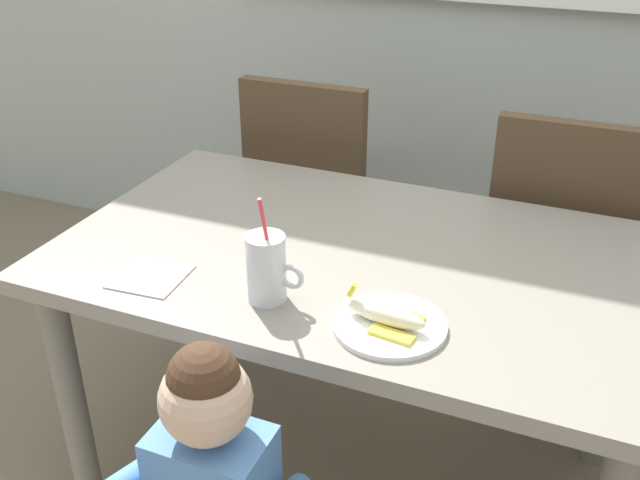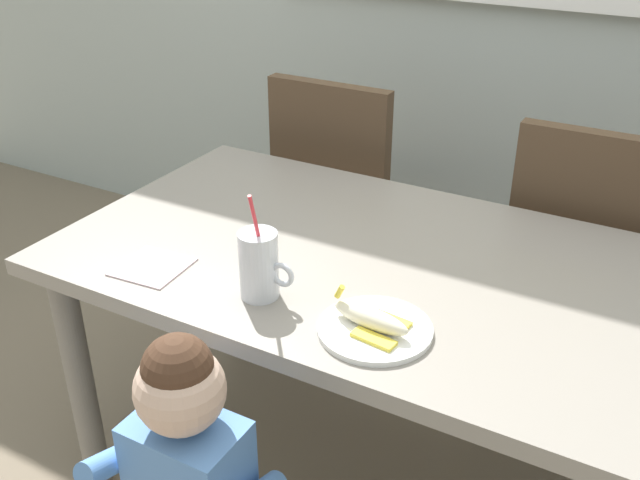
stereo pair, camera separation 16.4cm
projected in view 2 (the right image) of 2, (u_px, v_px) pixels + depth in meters
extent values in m
plane|color=#7A6B56|center=(353.00, 480.00, 2.06)|extent=(24.00, 24.00, 0.00)
cube|color=gray|center=(360.00, 260.00, 1.72)|extent=(1.43, 0.87, 0.04)
cylinder|color=slate|center=(81.00, 383.00, 1.90)|extent=(0.07, 0.07, 0.70)
cylinder|color=slate|center=(235.00, 266.00, 2.44)|extent=(0.07, 0.07, 0.70)
cylinder|color=slate|center=(632.00, 384.00, 1.90)|extent=(0.07, 0.07, 0.70)
cube|color=#4C3826|center=(354.00, 208.00, 2.61)|extent=(0.44, 0.44, 0.06)
cube|color=#4C3826|center=(328.00, 156.00, 2.33)|extent=(0.42, 0.05, 0.48)
cylinder|color=black|center=(419.00, 256.00, 2.79)|extent=(0.04, 0.04, 0.42)
cylinder|color=black|center=(333.00, 234.00, 2.95)|extent=(0.04, 0.04, 0.42)
cylinder|color=black|center=(377.00, 303.00, 2.50)|extent=(0.04, 0.04, 0.42)
cylinder|color=black|center=(284.00, 276.00, 2.66)|extent=(0.04, 0.04, 0.42)
cube|color=#4C3826|center=(586.00, 272.00, 2.21)|extent=(0.44, 0.44, 0.06)
cube|color=#4C3826|center=(588.00, 218.00, 1.93)|extent=(0.42, 0.05, 0.48)
cylinder|color=black|center=(530.00, 293.00, 2.55)|extent=(0.04, 0.04, 0.42)
cylinder|color=black|center=(626.00, 388.00, 2.10)|extent=(0.04, 0.04, 0.42)
cylinder|color=black|center=(498.00, 349.00, 2.26)|extent=(0.04, 0.04, 0.42)
sphere|color=beige|center=(180.00, 390.00, 1.30)|extent=(0.17, 0.17, 0.17)
sphere|color=#472D1E|center=(178.00, 369.00, 1.28)|extent=(0.13, 0.13, 0.13)
cylinder|color=#598CD1|center=(128.00, 454.00, 1.44)|extent=(0.05, 0.24, 0.13)
cylinder|color=silver|center=(259.00, 265.00, 1.51)|extent=(0.08, 0.08, 0.15)
cylinder|color=#B2D184|center=(259.00, 277.00, 1.53)|extent=(0.07, 0.07, 0.08)
torus|color=silver|center=(282.00, 275.00, 1.49)|extent=(0.06, 0.01, 0.06)
cylinder|color=#E5333F|center=(259.00, 239.00, 1.47)|extent=(0.01, 0.06, 0.22)
cylinder|color=white|center=(375.00, 329.00, 1.43)|extent=(0.23, 0.23, 0.01)
ellipsoid|color=#F4EAC6|center=(371.00, 318.00, 1.41)|extent=(0.17, 0.07, 0.04)
cube|color=yellow|center=(374.00, 339.00, 1.38)|extent=(0.09, 0.04, 0.01)
cube|color=yellow|center=(389.00, 320.00, 1.44)|extent=(0.09, 0.04, 0.01)
cylinder|color=yellow|center=(340.00, 292.00, 1.44)|extent=(0.02, 0.01, 0.03)
cube|color=silver|center=(153.00, 267.00, 1.65)|extent=(0.16, 0.16, 0.00)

